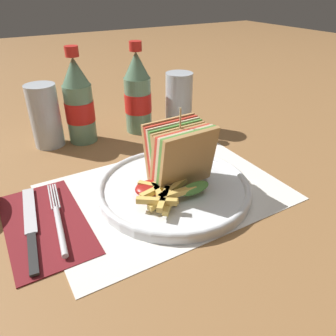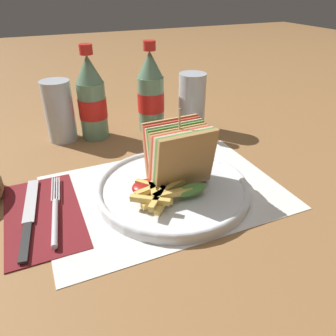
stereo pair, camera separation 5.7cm
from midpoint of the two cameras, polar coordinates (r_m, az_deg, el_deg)
ground_plane at (r=0.59m, az=-4.49°, el=-3.97°), size 4.00×4.00×0.00m
placemat at (r=0.58m, az=-3.28°, el=-4.26°), size 0.41×0.28×0.00m
plate_main at (r=0.57m, az=-1.85°, el=-3.53°), size 0.27×0.27×0.02m
club_sandwich at (r=0.55m, az=-0.88°, el=1.91°), size 0.11×0.10×0.14m
fries_pile at (r=0.52m, az=-3.69°, el=-4.69°), size 0.10×0.09×0.02m
ketchup_blob at (r=0.54m, az=-6.23°, el=-3.61°), size 0.05×0.04×0.02m
napkin at (r=0.55m, az=-23.50°, el=-8.85°), size 0.12×0.22×0.00m
fork at (r=0.54m, az=-21.47°, el=-8.91°), size 0.04×0.19×0.01m
knife at (r=0.55m, az=-25.64°, el=-9.23°), size 0.04×0.21×0.00m
coke_bottle_near at (r=0.77m, az=-17.38°, el=10.71°), size 0.06×0.06×0.21m
coke_bottle_far at (r=0.79m, az=-7.40°, el=12.50°), size 0.06×0.06×0.21m
glass_near at (r=0.81m, az=-0.16°, el=10.89°), size 0.06×0.06×0.14m
glass_far at (r=0.78m, az=-22.51°, el=7.72°), size 0.06×0.06×0.14m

